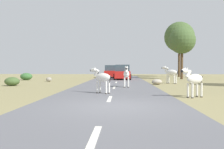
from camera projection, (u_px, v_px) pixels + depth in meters
ground_plane at (117, 108)px, 8.61m from camera, size 90.00×90.00×0.00m
road at (107, 107)px, 8.62m from camera, size 6.00×64.00×0.05m
lane_markings at (105, 111)px, 7.62m from camera, size 0.16×56.00×0.01m
zebra_0 at (126, 74)px, 16.98m from camera, size 0.45×1.63×1.53m
zebra_1 at (194, 79)px, 11.44m from camera, size 1.38×1.08×1.47m
zebra_2 at (102, 78)px, 12.91m from camera, size 1.32×1.04×1.42m
zebra_3 at (171, 73)px, 21.69m from camera, size 1.40×1.35×1.63m
car_0 at (111, 72)px, 33.63m from camera, size 2.18×4.42×1.74m
car_1 at (122, 73)px, 28.53m from camera, size 2.08×4.37×1.74m
tree_1 at (182, 41)px, 30.06m from camera, size 3.35×3.35×6.55m
tree_2 at (179, 37)px, 37.47m from camera, size 4.68×4.68×8.64m
bush_0 at (12, 81)px, 18.94m from camera, size 1.16×1.04×0.70m
bush_1 at (26, 77)px, 27.82m from camera, size 1.37×1.24×0.82m
rock_1 at (157, 82)px, 20.32m from camera, size 0.87×0.75×0.47m
rock_2 at (49, 79)px, 24.62m from camera, size 0.58×0.46×0.46m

